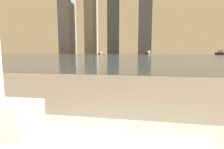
% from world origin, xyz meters
% --- Properties ---
extents(towel_stack, '(0.26, 0.16, 0.12)m').
position_xyz_m(towel_stack, '(-0.07, 0.83, 0.64)').
color(towel_stack, white).
rests_on(towel_stack, bathtub).
extents(harbor_water, '(180.00, 110.00, 0.01)m').
position_xyz_m(harbor_water, '(0.00, 62.00, 0.01)').
color(harbor_water, slate).
rests_on(harbor_water, ground_plane).
extents(harbor_boat_0, '(2.60, 4.72, 1.68)m').
position_xyz_m(harbor_boat_0, '(28.94, 71.60, 0.60)').
color(harbor_boat_0, '#2D2D33').
rests_on(harbor_boat_0, harbor_water).
extents(harbor_boat_1, '(1.73, 3.09, 1.10)m').
position_xyz_m(harbor_boat_1, '(-18.83, 79.25, 0.40)').
color(harbor_boat_1, maroon).
rests_on(harbor_boat_1, harbor_water).
extents(harbor_boat_2, '(3.00, 4.43, 1.58)m').
position_xyz_m(harbor_boat_2, '(2.77, 79.45, 0.57)').
color(harbor_boat_2, '#2D2D33').
rests_on(harbor_boat_2, harbor_water).
extents(skyline_tower_1, '(6.02, 13.26, 36.91)m').
position_xyz_m(skyline_tower_1, '(-34.53, 118.00, 18.46)').
color(skyline_tower_1, gray).
rests_on(skyline_tower_1, ground_plane).
extents(skyline_tower_2, '(7.22, 9.87, 51.58)m').
position_xyz_m(skyline_tower_2, '(-18.97, 118.00, 25.79)').
color(skyline_tower_2, '#4C515B').
rests_on(skyline_tower_2, ground_plane).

